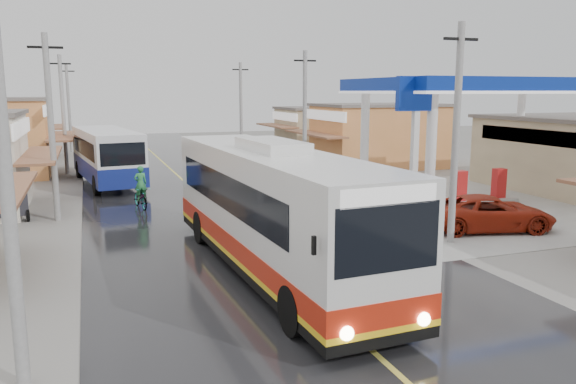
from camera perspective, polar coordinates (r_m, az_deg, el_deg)
name	(u,v)px	position (r m, az deg, el deg)	size (l,w,h in m)	color
ground	(273,262)	(18.82, -1.57, -7.09)	(120.00, 120.00, 0.00)	slate
road	(192,189)	(33.04, -9.70, 0.32)	(12.00, 90.00, 0.02)	black
centre_line	(192,189)	(33.04, -9.70, 0.35)	(0.15, 90.00, 0.01)	#D8CC4C
shopfronts_right	(442,183)	(36.06, 15.38, 0.91)	(11.00, 44.00, 4.80)	beige
utility_poles_left	(64,193)	(33.59, -21.84, -0.13)	(1.60, 50.00, 8.00)	gray
utility_poles_right	(304,182)	(34.91, 1.68, 0.98)	(1.60, 36.00, 8.00)	gray
coach_bus	(271,209)	(17.37, -1.75, -1.78)	(3.59, 13.35, 4.13)	silver
second_bus	(107,155)	(35.65, -17.92, 3.56)	(3.98, 10.20, 3.30)	silver
jeepney	(489,213)	(24.22, 19.73, -2.01)	(2.40, 5.21, 1.45)	maroon
cyclist	(141,194)	(28.03, -14.74, -0.22)	(1.02, 2.03, 2.09)	black
tricycle_near	(11,199)	(27.59, -26.36, -0.66)	(1.69, 2.10, 1.58)	#26262D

